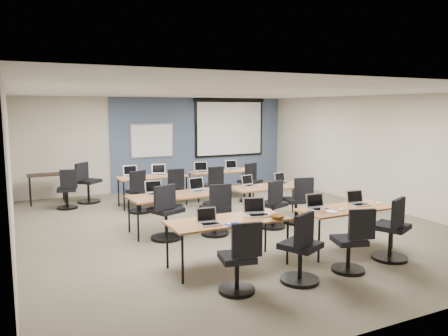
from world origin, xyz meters
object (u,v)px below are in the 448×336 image
training_table_front_right (346,211)px  task_chair_6 (274,209)px  spare_chair_a (87,186)px  task_chair_2 (352,246)px  projector_screen (230,124)px  laptop_0 (209,220)px  laptop_6 (249,183)px  laptop_9 (160,172)px  laptop_1 (257,211)px  utility_table (47,178)px  whiteboard (152,141)px  training_table_mid_left (178,197)px  training_table_back_left (152,178)px  training_table_mid_right (270,188)px  task_chair_8 (139,195)px  task_chair_1 (301,254)px  laptop_7 (282,181)px  laptop_3 (358,201)px  task_chair_4 (166,217)px  laptop_11 (233,167)px  laptop_4 (155,191)px  laptop_10 (202,170)px  training_table_front_left (228,222)px  task_chair_7 (298,204)px  task_chair_10 (213,189)px  training_table_back_right (222,173)px  laptop_2 (318,206)px  spare_chair_b (67,193)px  task_chair_5 (216,214)px  task_chair_9 (174,192)px  task_chair_11 (250,185)px  task_chair_3 (392,234)px  laptop_5 (198,188)px  task_chair_0 (240,264)px  laptop_8 (131,174)px

training_table_front_right → task_chair_6: (-0.37, 1.67, -0.28)m
spare_chair_a → task_chair_2: bearing=-112.4°
task_chair_2 → spare_chair_a: bearing=129.4°
projector_screen → laptop_0: bearing=-119.1°
laptop_6 → laptop_9: size_ratio=0.88×
laptop_1 → utility_table: bearing=128.6°
whiteboard → laptop_1: size_ratio=3.63×
training_table_mid_left → training_table_back_left: size_ratio=1.13×
training_table_mid_right → task_chair_8: size_ratio=1.72×
training_table_mid_left → task_chair_1: bearing=-82.6°
training_table_back_left → utility_table: (-2.32, 1.40, -0.03)m
laptop_6 → laptop_7: (0.80, -0.07, 0.00)m
training_table_mid_left → utility_table: utility_table is taller
spare_chair_a → laptop_3: bearing=-101.8°
task_chair_4 → laptop_11: bearing=24.4°
task_chair_2 → laptop_4: 3.91m
laptop_0 → laptop_10: size_ratio=0.87×
training_table_back_left → task_chair_4: task_chair_4 is taller
task_chair_4 → training_table_front_left: bearing=-98.1°
task_chair_7 → task_chair_10: task_chair_7 is taller
training_table_back_right → laptop_2: laptop_2 is taller
training_table_front_left → spare_chair_b: 5.39m
training_table_front_left → task_chair_10: bearing=68.3°
task_chair_5 → training_table_front_right: bearing=-42.0°
whiteboard → task_chair_8: bearing=-113.3°
task_chair_9 → task_chair_11: 2.02m
laptop_4 → laptop_9: size_ratio=0.98×
task_chair_1 → laptop_11: task_chair_1 is taller
laptop_4 → laptop_11: size_ratio=1.03×
task_chair_11 → training_table_mid_right: bearing=-130.5°
laptop_3 → task_chair_3: size_ratio=0.31×
task_chair_4 → utility_table: (-1.70, 4.27, 0.22)m
training_table_front_left → task_chair_1: 1.21m
whiteboard → task_chair_3: 7.65m
training_table_mid_left → laptop_5: 0.52m
task_chair_4 → task_chair_2: bearing=-76.4°
training_table_back_right → spare_chair_b: bearing=174.2°
training_table_back_right → utility_table: 4.46m
training_table_mid_right → task_chair_4: size_ratio=1.64×
task_chair_0 → whiteboard: bearing=93.0°
training_table_mid_right → task_chair_3: 3.07m
utility_table → training_table_front_right: bearing=-55.3°
task_chair_10 → laptop_11: laptop_11 is taller
whiteboard → laptop_5: whiteboard is taller
laptop_8 → task_chair_11: (2.85, -0.90, -0.37)m
training_table_back_left → task_chair_4: 2.94m
training_table_mid_right → projector_screen: bearing=75.3°
laptop_6 → laptop_5: bearing=169.4°
task_chair_3 → laptop_4: 4.35m
task_chair_1 → laptop_9: bearing=66.6°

